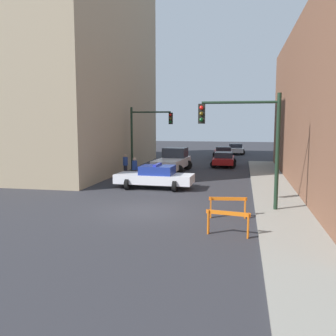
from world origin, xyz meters
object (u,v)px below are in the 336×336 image
(traffic_light_far, at_px, (145,130))
(barrier_front, at_px, (228,219))
(white_truck, at_px, (173,161))
(parked_car_near, at_px, (224,159))
(pedestrian_crossing, at_px, (135,169))
(traffic_light_near, at_px, (251,134))
(parked_car_far, at_px, (236,149))
(pedestrian_corner, at_px, (125,165))
(parked_car_mid, at_px, (223,152))
(police_car, at_px, (155,177))
(barrier_mid, at_px, (228,204))

(traffic_light_far, xyz_separation_m, barrier_front, (7.22, -15.86, -2.78))
(traffic_light_far, relative_size, white_truck, 0.94)
(parked_car_near, xyz_separation_m, pedestrian_crossing, (-5.47, -10.06, 0.19))
(traffic_light_near, xyz_separation_m, parked_car_far, (-1.18, 30.19, -2.86))
(traffic_light_far, distance_m, barrier_front, 17.65)
(parked_car_far, bearing_deg, pedestrian_corner, -111.51)
(traffic_light_near, xyz_separation_m, traffic_light_far, (-8.03, 11.81, -0.13))
(parked_car_mid, bearing_deg, parked_car_far, 73.41)
(traffic_light_near, height_order, pedestrian_crossing, traffic_light_near)
(parked_car_near, bearing_deg, traffic_light_near, -83.74)
(traffic_light_far, relative_size, pedestrian_corner, 3.13)
(parked_car_near, relative_size, parked_car_mid, 0.97)
(police_car, height_order, barrier_front, police_car)
(parked_car_near, distance_m, barrier_front, 21.04)
(white_truck, bearing_deg, barrier_mid, -66.54)
(pedestrian_corner, height_order, barrier_mid, pedestrian_corner)
(white_truck, distance_m, pedestrian_corner, 4.40)
(traffic_light_near, height_order, parked_car_far, traffic_light_near)
(traffic_light_far, height_order, barrier_mid, traffic_light_far)
(pedestrian_crossing, height_order, barrier_mid, pedestrian_crossing)
(traffic_light_near, relative_size, pedestrian_crossing, 3.13)
(traffic_light_near, height_order, white_truck, traffic_light_near)
(traffic_light_near, height_order, police_car, traffic_light_near)
(pedestrian_crossing, bearing_deg, police_car, -35.32)
(white_truck, bearing_deg, police_car, -83.54)
(police_car, relative_size, pedestrian_crossing, 2.87)
(parked_car_far, distance_m, pedestrian_crossing, 24.13)
(traffic_light_near, distance_m, parked_car_far, 30.35)
(traffic_light_far, height_order, police_car, traffic_light_far)
(white_truck, distance_m, barrier_front, 17.32)
(traffic_light_near, xyz_separation_m, parked_car_near, (-2.00, 16.96, -2.86))
(parked_car_near, relative_size, pedestrian_crossing, 2.60)
(traffic_light_near, relative_size, barrier_front, 3.29)
(white_truck, bearing_deg, parked_car_mid, 77.41)
(barrier_front, bearing_deg, pedestrian_corner, 121.19)
(barrier_front, distance_m, barrier_mid, 2.53)
(white_truck, bearing_deg, pedestrian_crossing, -101.88)
(pedestrian_crossing, distance_m, pedestrian_corner, 2.75)
(pedestrian_corner, height_order, barrier_front, pedestrian_corner)
(barrier_front, bearing_deg, traffic_light_far, 114.48)
(white_truck, relative_size, pedestrian_corner, 3.33)
(parked_car_far, height_order, pedestrian_corner, pedestrian_corner)
(white_truck, xyz_separation_m, parked_car_near, (3.89, 4.45, -0.23))
(parked_car_mid, relative_size, pedestrian_crossing, 2.67)
(police_car, relative_size, parked_car_far, 1.10)
(barrier_mid, bearing_deg, traffic_light_far, 118.11)
(parked_car_far, height_order, pedestrian_crossing, pedestrian_crossing)
(parked_car_near, height_order, pedestrian_crossing, pedestrian_crossing)
(traffic_light_near, bearing_deg, traffic_light_far, 124.22)
(traffic_light_far, distance_m, police_car, 7.94)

